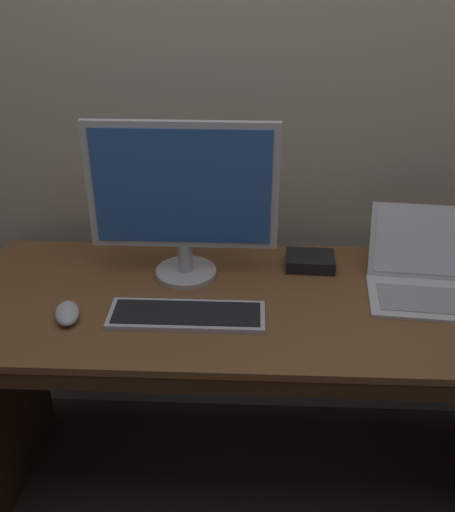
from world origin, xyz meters
TOP-DOWN VIEW (x-y plane):
  - ground_plane at (0.00, 0.00)m, footprint 14.00×14.00m
  - back_wall at (0.00, 0.41)m, footprint 4.10×0.04m
  - desk at (0.00, -0.01)m, footprint 1.71×0.67m
  - laptop_silver at (0.49, 0.07)m, footprint 0.36×0.34m
  - external_monitor at (-0.22, 0.12)m, footprint 0.55×0.19m
  - wired_keyboard at (-0.20, -0.10)m, footprint 0.43×0.14m
  - computer_mouse at (-0.52, -0.12)m, footprint 0.09×0.13m
  - external_drive_box at (0.16, 0.19)m, footprint 0.16×0.12m

SIDE VIEW (x-z plane):
  - ground_plane at x=0.00m, z-range 0.00..0.00m
  - desk at x=0.00m, z-range 0.12..0.89m
  - wired_keyboard at x=-0.20m, z-range 0.77..0.79m
  - computer_mouse at x=-0.52m, z-range 0.77..0.81m
  - external_drive_box at x=0.16m, z-range 0.77..0.81m
  - laptop_silver at x=0.49m, z-range 0.71..0.92m
  - external_monitor at x=-0.22m, z-range 0.79..1.28m
  - back_wall at x=0.00m, z-range 0.00..3.02m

